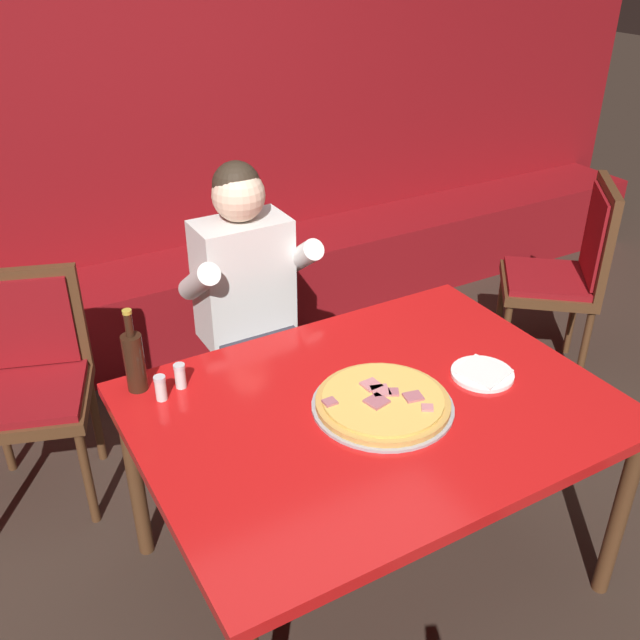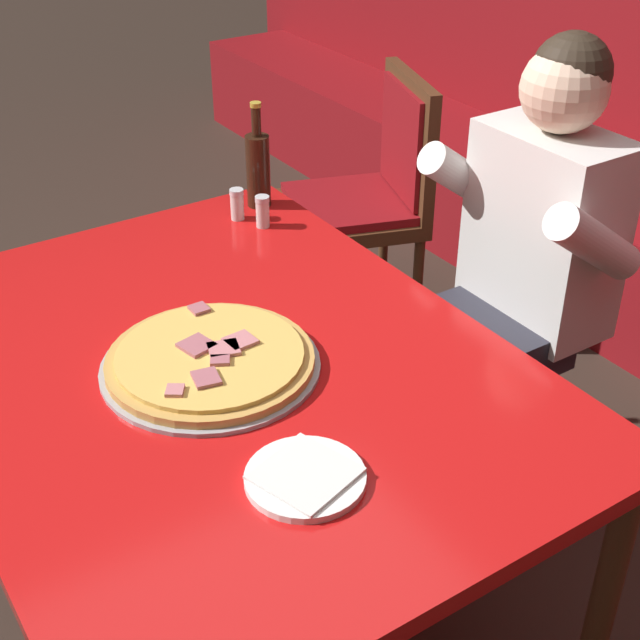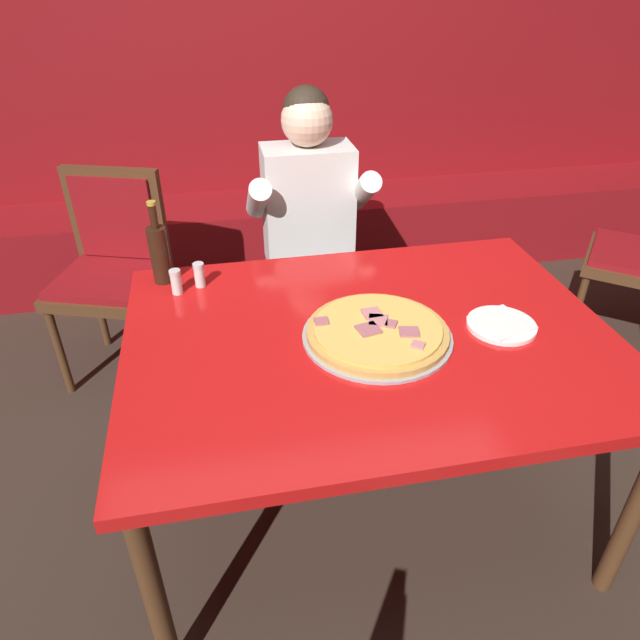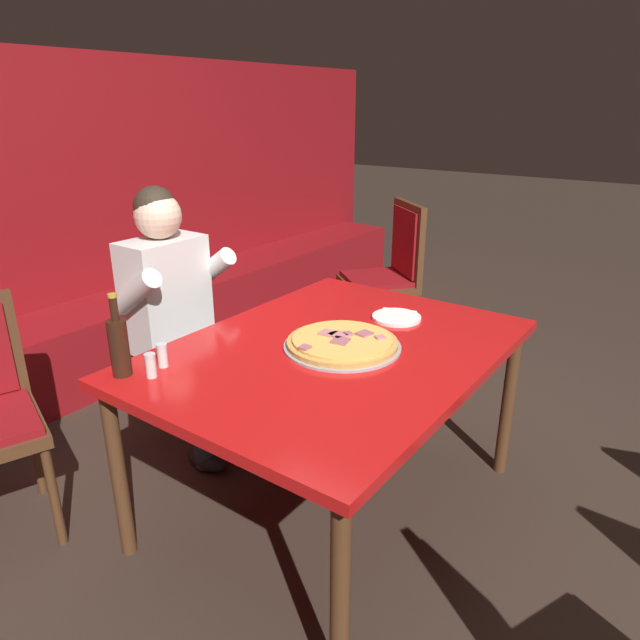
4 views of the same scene
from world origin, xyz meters
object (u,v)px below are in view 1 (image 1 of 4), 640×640
Objects in this scene: diner_seated_blue_shirt at (253,304)px; beer_bottle at (134,360)px; shaker_parmesan at (161,389)px; main_dining_table at (373,420)px; shaker_red_pepper_flakes at (180,377)px; dining_chair_side_aisle at (29,373)px; plate_white_paper at (482,373)px; dining_chair_far_left at (568,268)px; pizza at (383,402)px.

beer_bottle is at bearing -145.91° from diner_seated_blue_shirt.
main_dining_table is at bearing -31.98° from shaker_parmesan.
shaker_red_pepper_flakes reaches higher than main_dining_table.
beer_bottle is at bearing 116.55° from shaker_parmesan.
diner_seated_blue_shirt is 1.37× the size of dining_chair_side_aisle.
beer_bottle is 0.74m from diner_seated_blue_shirt.
shaker_parmesan reaches higher than plate_white_paper.
dining_chair_far_left is at bearing 30.34° from plate_white_paper.
plate_white_paper is 2.44× the size of shaker_red_pepper_flakes.
main_dining_table is 0.68m from shaker_parmesan.
beer_bottle is 0.13m from shaker_parmesan.
shaker_red_pepper_flakes is (-0.51, 0.42, 0.02)m from pizza.
main_dining_table is at bearing -36.11° from beer_bottle.
shaker_red_pepper_flakes is (-0.90, 0.44, 0.03)m from plate_white_paper.
diner_seated_blue_shirt is at bearing 42.18° from shaker_parmesan.
beer_bottle is (-0.62, 0.45, 0.18)m from main_dining_table.
pizza is 5.20× the size of shaker_red_pepper_flakes.
beer_bottle reaches higher than shaker_parmesan.
diner_seated_blue_shirt is 1.60m from dining_chair_far_left.
beer_bottle is (-1.02, 0.50, 0.10)m from plate_white_paper.
shaker_red_pepper_flakes is 2.08m from dining_chair_far_left.
shaker_parmesan is at bearing -172.75° from dining_chair_far_left.
plate_white_paper is 1.14m from beer_bottle.
pizza is 0.39m from plate_white_paper.
shaker_red_pepper_flakes is (0.08, 0.03, 0.00)m from shaker_parmesan.
pizza is 0.66m from shaker_red_pepper_flakes.
shaker_parmesan is (-0.98, 0.41, 0.03)m from plate_white_paper.
shaker_red_pepper_flakes is 0.08× the size of dining_chair_far_left.
shaker_parmesan is 2.16m from dining_chair_far_left.
shaker_parmesan is 0.08m from shaker_red_pepper_flakes.
shaker_parmesan reaches higher than main_dining_table.
beer_bottle is at bearing 143.89° from main_dining_table.
diner_seated_blue_shirt reaches higher than plate_white_paper.
main_dining_table is 17.03× the size of shaker_parmesan.
main_dining_table is at bearing -49.59° from dining_chair_side_aisle.
beer_bottle is at bearing -175.37° from dining_chair_far_left.
shaker_red_pepper_flakes is at bearing 141.68° from main_dining_table.
plate_white_paper is at bearing -26.07° from shaker_red_pepper_flakes.
pizza is 1.53× the size of beer_bottle.
diner_seated_blue_shirt is at bearing 91.37° from main_dining_table.
diner_seated_blue_shirt reaches higher than shaker_parmesan.
shaker_parmesan is 0.80m from dining_chair_side_aisle.
pizza reaches higher than plate_white_paper.
pizza is 0.80m from beer_bottle.
shaker_parmesan and shaker_red_pepper_flakes have the same top height.
dining_chair_side_aisle reaches higher than plate_white_paper.
plate_white_paper is at bearing -26.06° from beer_bottle.
main_dining_table is 0.64m from shaker_red_pepper_flakes.
beer_bottle is 0.72m from dining_chair_side_aisle.
plate_white_paper is at bearing -64.98° from diner_seated_blue_shirt.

